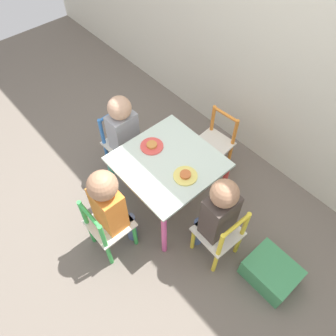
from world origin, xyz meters
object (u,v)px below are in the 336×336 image
Objects in this scene: chair_orange at (215,143)px; child_front at (110,204)px; child_left at (124,130)px; chair_yellow at (220,235)px; plate_left at (152,146)px; plate_right at (185,175)px; chair_green at (107,227)px; kids_table at (168,168)px; child_right at (217,212)px; storage_bin at (271,272)px; chair_blue at (122,143)px.

chair_orange is 0.67× the size of child_front.
chair_orange is 0.71m from child_left.
chair_orange is at bearing -131.85° from chair_yellow.
plate_left is (-0.12, -0.52, 0.26)m from chair_orange.
chair_green is at bearing -107.20° from plate_right.
kids_table is 0.18m from plate_left.
plate_right reaches higher than chair_yellow.
child_right reaches higher than chair_yellow.
kids_table is at bearing -90.00° from child_left.
child_right reaches higher than chair_green.
child_left is 0.95× the size of child_front.
chair_green is 0.22m from child_front.
plate_right is at bearing -107.49° from chair_green.
chair_green is 0.71× the size of child_left.
chair_yellow reaches higher than storage_bin.
chair_yellow is 0.73m from chair_green.
child_right is (0.93, 0.00, 0.01)m from child_left.
storage_bin is at bearing 9.14° from plate_right.
plate_left reaches higher than chair_blue.
chair_green is 1.00× the size of chair_orange.
plate_right is at bearing -72.97° from chair_orange.
chair_green is 1.61× the size of storage_bin.
child_right is at bearing -162.51° from storage_bin.
child_left is (-0.42, -0.54, 0.19)m from chair_orange.
plate_left is at bearing -88.78° from child_left.
plate_right reaches higher than storage_bin.
storage_bin is (1.34, 0.13, -0.36)m from child_left.
storage_bin is at bearing 6.28° from plate_left.
plate_left is (0.30, 0.02, 0.07)m from child_left.
chair_blue is 0.73m from plate_right.
child_front reaches higher than kids_table.
child_left is at bearing -88.06° from chair_yellow.
chair_yellow is 3.36× the size of plate_right.
chair_yellow is 0.72m from child_front.
chair_green is 0.71m from child_right.
chair_green is at bearing 90.00° from child_front.
child_front is 4.94× the size of plate_left.
child_right is 4.98× the size of plate_right.
kids_table is 0.95m from storage_bin.
plate_right reaches higher than chair_blue.
child_right is (0.50, -0.54, 0.20)m from chair_orange.
child_right is at bearing -132.49° from chair_green.
chair_blue is at bearing -40.50° from child_front.
chair_orange is at bearing -134.96° from child_right.
child_front is at bearing -146.46° from storage_bin.
chair_blue reaches higher than storage_bin.
chair_blue and chair_green have the same top height.
chair_orange is 0.62m from plate_right.
child_front is (0.52, -0.44, 0.22)m from chair_blue.
chair_green is at bearing -135.97° from chair_blue.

